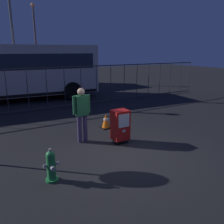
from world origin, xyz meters
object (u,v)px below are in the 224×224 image
Objects in this scene: fire_hydrant at (51,166)px; street_light_far_left at (12,31)px; bus_far at (2,65)px; newspaper_box_primary at (120,125)px; pedestrian at (82,112)px; traffic_cone at (106,121)px; street_light_near_left at (35,37)px.

fire_hydrant is 0.12× the size of street_light_far_left.
street_light_far_left reaches higher than bus_far.
bus_far reaches higher than fire_hydrant.
newspaper_box_primary is 0.61× the size of pedestrian.
newspaper_box_primary reaches higher than fire_hydrant.
bus_far is 3.85m from street_light_far_left.
traffic_cone is 9.03m from street_light_far_left.
bus_far is (-1.02, 12.10, 0.76)m from pedestrian.
street_light_near_left is (0.94, 14.75, 3.15)m from newspaper_box_primary.
pedestrian is 1.61m from traffic_cone.
newspaper_box_primary is 1.92× the size of traffic_cone.
newspaper_box_primary is (2.40, 1.07, 0.22)m from fire_hydrant.
bus_far is 1.63× the size of street_light_far_left.
newspaper_box_primary is 1.21m from pedestrian.
fire_hydrant is at bearing -101.93° from street_light_near_left.
pedestrian reaches higher than newspaper_box_primary.
traffic_cone is at bearing -77.96° from street_light_far_left.
street_light_near_left is (3.34, 15.81, 3.37)m from fire_hydrant.
street_light_near_left is at bearing 87.11° from traffic_cone.
fire_hydrant is at bearing -137.10° from traffic_cone.
traffic_cone is at bearing -92.89° from street_light_near_left.
street_light_near_left is at bearing 78.07° from fire_hydrant.
traffic_cone is at bearing 32.24° from pedestrian.
street_light_near_left reaches higher than traffic_cone.
bus_far is (-1.98, 12.74, 1.14)m from newspaper_box_primary.
newspaper_box_primary is 12.94m from bus_far.
street_light_far_left is at bearing 98.71° from newspaper_box_primary.
bus_far is at bearing 94.80° from pedestrian.
street_light_near_left reaches higher than pedestrian.
traffic_cone is (0.27, 1.41, -0.31)m from newspaper_box_primary.
fire_hydrant is 3.64m from traffic_cone.
street_light_far_left is (-2.41, -5.20, 0.07)m from street_light_near_left.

